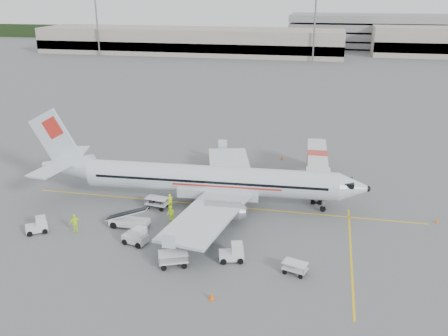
{
  "coord_description": "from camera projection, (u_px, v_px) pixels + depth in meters",
  "views": [
    {
      "loc": [
        10.97,
        -49.66,
        23.02
      ],
      "look_at": [
        0.0,
        2.0,
        3.8
      ],
      "focal_mm": 40.0,
      "sensor_mm": 36.0,
      "label": 1
    }
  ],
  "objects": [
    {
      "name": "cart_empty_b",
      "position": [
        295.0,
        268.0,
        42.36
      ],
      "size": [
        2.33,
        1.77,
        1.07
      ],
      "primitive_type": null,
      "rotation": [
        0.0,
        0.0,
        -0.3
      ],
      "color": "silver",
      "rests_on": "ground"
    },
    {
      "name": "cone_nose",
      "position": [
        437.0,
        220.0,
        51.6
      ],
      "size": [
        0.33,
        0.33,
        0.53
      ],
      "primitive_type": "cone",
      "color": "#F05E05",
      "rests_on": "ground"
    },
    {
      "name": "ground",
      "position": [
        220.0,
        206.0,
        55.66
      ],
      "size": [
        360.0,
        360.0,
        0.0
      ],
      "primitive_type": "plane",
      "color": "#56595B"
    },
    {
      "name": "cone_stbd",
      "position": [
        212.0,
        296.0,
        38.9
      ],
      "size": [
        0.43,
        0.43,
        0.7
      ],
      "primitive_type": "cone",
      "color": "#F05E05",
      "rests_on": "ground"
    },
    {
      "name": "cart_loaded_b",
      "position": [
        157.0,
        203.0,
        54.91
      ],
      "size": [
        2.59,
        1.76,
        1.26
      ],
      "primitive_type": null,
      "rotation": [
        0.0,
        0.0,
        -0.15
      ],
      "color": "silver",
      "rests_on": "ground"
    },
    {
      "name": "stripe_lead",
      "position": [
        220.0,
        206.0,
        55.66
      ],
      "size": [
        44.0,
        0.2,
        0.01
      ],
      "primitive_type": "cube",
      "color": "yellow",
      "rests_on": "ground"
    },
    {
      "name": "cone_port",
      "position": [
        282.0,
        158.0,
        70.51
      ],
      "size": [
        0.37,
        0.37,
        0.6
      ],
      "primitive_type": "cone",
      "color": "#F05E05",
      "rests_on": "ground"
    },
    {
      "name": "crew_d",
      "position": [
        75.0,
        223.0,
        49.48
      ],
      "size": [
        1.13,
        1.13,
        1.92
      ],
      "primitive_type": "imported",
      "rotation": [
        0.0,
        0.0,
        3.92
      ],
      "color": "#C0E314",
      "rests_on": "ground"
    },
    {
      "name": "crew_b",
      "position": [
        171.0,
        214.0,
        51.65
      ],
      "size": [
        1.1,
        1.09,
        1.79
      ],
      "primitive_type": "imported",
      "rotation": [
        0.0,
        0.0,
        -0.74
      ],
      "color": "#C0E314",
      "rests_on": "ground"
    },
    {
      "name": "aircraft",
      "position": [
        211.0,
        162.0,
        54.43
      ],
      "size": [
        37.97,
        30.43,
        10.1
      ],
      "primitive_type": null,
      "rotation": [
        0.0,
        0.0,
        0.05
      ],
      "color": "silver",
      "rests_on": "ground"
    },
    {
      "name": "belt_loader",
      "position": [
        129.0,
        214.0,
        50.42
      ],
      "size": [
        5.24,
        1.99,
        2.83
      ],
      "primitive_type": null,
      "rotation": [
        0.0,
        0.0,
        -0.01
      ],
      "color": "silver",
      "rests_on": "ground"
    },
    {
      "name": "cart_empty_a",
      "position": [
        173.0,
        259.0,
        43.5
      ],
      "size": [
        2.91,
        2.36,
        1.32
      ],
      "primitive_type": null,
      "rotation": [
        0.0,
        0.0,
        0.4
      ],
      "color": "silver",
      "rests_on": "ground"
    },
    {
      "name": "mast_west",
      "position": [
        97.0,
        23.0,
        174.03
      ],
      "size": [
        3.2,
        1.2,
        22.0
      ],
      "primitive_type": null,
      "color": "slate",
      "rests_on": "ground"
    },
    {
      "name": "treeline",
      "position": [
        307.0,
        36.0,
        215.49
      ],
      "size": [
        300.0,
        3.0,
        6.0
      ],
      "primitive_type": null,
      "color": "black",
      "rests_on": "ground"
    },
    {
      "name": "crew_a",
      "position": [
        170.0,
        201.0,
        55.05
      ],
      "size": [
        0.69,
        0.65,
        1.58
      ],
      "primitive_type": "imported",
      "rotation": [
        0.0,
        0.0,
        0.64
      ],
      "color": "#C0E314",
      "rests_on": "ground"
    },
    {
      "name": "tug_mid",
      "position": [
        135.0,
        235.0,
        47.19
      ],
      "size": [
        2.53,
        1.83,
        1.76
      ],
      "primitive_type": null,
      "rotation": [
        0.0,
        0.0,
        -0.25
      ],
      "color": "silver",
      "rests_on": "ground"
    },
    {
      "name": "parking_garage",
      "position": [
        370.0,
        30.0,
        195.46
      ],
      "size": [
        62.0,
        24.0,
        14.0
      ],
      "primitive_type": null,
      "color": "slate",
      "rests_on": "ground"
    },
    {
      "name": "tug_aft",
      "position": [
        36.0,
        225.0,
        49.36
      ],
      "size": [
        2.39,
        2.16,
        1.61
      ],
      "primitive_type": null,
      "rotation": [
        0.0,
        0.0,
        0.6
      ],
      "color": "silver",
      "rests_on": "ground"
    },
    {
      "name": "terminal_west",
      "position": [
        190.0,
        41.0,
        181.43
      ],
      "size": [
        110.0,
        22.0,
        9.0
      ],
      "primitive_type": null,
      "color": "gray",
      "rests_on": "ground"
    },
    {
      "name": "tug_fore",
      "position": [
        231.0,
        252.0,
        44.25
      ],
      "size": [
        2.45,
        1.8,
        1.7
      ],
      "primitive_type": null,
      "rotation": [
        0.0,
        0.0,
        0.27
      ],
      "color": "silver",
      "rests_on": "ground"
    },
    {
      "name": "jet_bridge",
      "position": [
        316.0,
        169.0,
        60.77
      ],
      "size": [
        3.83,
        16.23,
        4.23
      ],
      "primitive_type": null,
      "rotation": [
        0.0,
        0.0,
        0.05
      ],
      "color": "silver",
      "rests_on": "ground"
    },
    {
      "name": "mast_center",
      "position": [
        315.0,
        27.0,
        159.39
      ],
      "size": [
        3.2,
        1.2,
        22.0
      ],
      "primitive_type": null,
      "color": "slate",
      "rests_on": "ground"
    },
    {
      "name": "crew_c",
      "position": [
        187.0,
        219.0,
        50.65
      ],
      "size": [
        0.94,
        1.26,
        1.73
      ],
      "primitive_type": "imported",
      "rotation": [
        0.0,
        0.0,
        1.87
      ],
      "color": "#C0E314",
      "rests_on": "ground"
    },
    {
      "name": "cart_loaded_a",
      "position": [
        179.0,
        235.0,
        47.75
      ],
      "size": [
        2.95,
        2.38,
        1.34
      ],
      "primitive_type": null,
      "rotation": [
        0.0,
        0.0,
        -0.39
      ],
      "color": "silver",
      "rests_on": "ground"
    },
    {
      "name": "stripe_cross",
      "position": [
        351.0,
        254.0,
        45.57
      ],
      "size": [
        0.2,
        20.0,
        0.01
      ],
      "primitive_type": "cube",
      "color": "yellow",
      "rests_on": "ground"
    }
  ]
}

